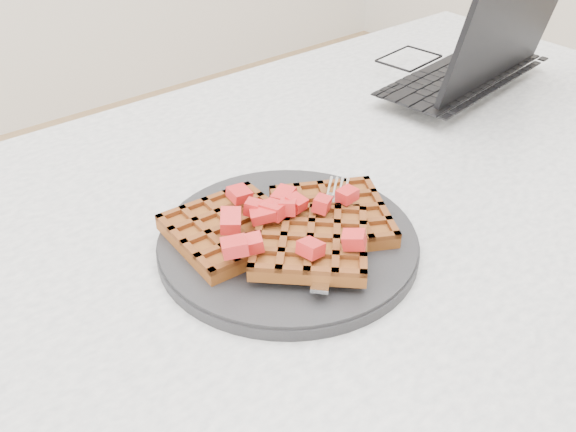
% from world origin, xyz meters
% --- Properties ---
extents(table, '(1.20, 0.80, 0.75)m').
position_xyz_m(table, '(0.00, 0.00, 0.64)').
color(table, silver).
rests_on(table, ground).
extents(plate, '(0.27, 0.27, 0.02)m').
position_xyz_m(plate, '(-0.16, -0.02, 0.76)').
color(plate, black).
rests_on(plate, table).
extents(waffles, '(0.23, 0.21, 0.03)m').
position_xyz_m(waffles, '(-0.16, -0.02, 0.78)').
color(waffles, brown).
rests_on(waffles, plate).
extents(strawberry_pile, '(0.15, 0.15, 0.02)m').
position_xyz_m(strawberry_pile, '(-0.16, -0.02, 0.80)').
color(strawberry_pile, '#A91518').
rests_on(strawberry_pile, waffles).
extents(fork, '(0.15, 0.14, 0.02)m').
position_xyz_m(fork, '(-0.13, -0.05, 0.77)').
color(fork, silver).
rests_on(fork, plate).
extents(laptop, '(0.34, 0.27, 0.21)m').
position_xyz_m(laptop, '(0.30, 0.15, 0.79)').
color(laptop, black).
rests_on(laptop, table).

